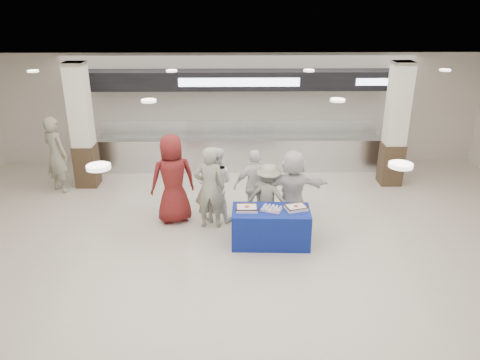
{
  "coord_description": "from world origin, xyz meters",
  "views": [
    {
      "loc": [
        -0.17,
        -7.34,
        4.78
      ],
      "look_at": [
        -0.03,
        1.6,
        1.16
      ],
      "focal_mm": 35.0,
      "sensor_mm": 36.0,
      "label": 1
    }
  ],
  "objects_px": {
    "display_table": "(271,227)",
    "chef_short": "(255,186)",
    "civilian_maroon": "(173,179)",
    "civilian_white": "(292,189)",
    "soldier_a": "(210,188)",
    "soldier_b": "(269,196)",
    "sheet_cake_right": "(296,207)",
    "soldier_bg": "(56,155)",
    "sheet_cake_left": "(247,208)",
    "chef_tall": "(215,184)",
    "cupcake_tray": "(271,209)"
  },
  "relations": [
    {
      "from": "sheet_cake_right",
      "to": "soldier_b",
      "type": "xyz_separation_m",
      "value": [
        -0.49,
        0.68,
        -0.07
      ]
    },
    {
      "from": "soldier_b",
      "to": "civilian_white",
      "type": "distance_m",
      "value": 0.52
    },
    {
      "from": "sheet_cake_right",
      "to": "soldier_bg",
      "type": "distance_m",
      "value": 6.33
    },
    {
      "from": "sheet_cake_right",
      "to": "soldier_bg",
      "type": "relative_size",
      "value": 0.24
    },
    {
      "from": "chef_tall",
      "to": "soldier_b",
      "type": "xyz_separation_m",
      "value": [
        1.15,
        -0.41,
        -0.12
      ]
    },
    {
      "from": "soldier_a",
      "to": "soldier_b",
      "type": "xyz_separation_m",
      "value": [
        1.26,
        -0.07,
        -0.18
      ]
    },
    {
      "from": "cupcake_tray",
      "to": "soldier_b",
      "type": "xyz_separation_m",
      "value": [
        -0.0,
        0.72,
        -0.06
      ]
    },
    {
      "from": "sheet_cake_right",
      "to": "chef_short",
      "type": "relative_size",
      "value": 0.29
    },
    {
      "from": "sheet_cake_left",
      "to": "soldier_bg",
      "type": "height_order",
      "value": "soldier_bg"
    },
    {
      "from": "civilian_maroon",
      "to": "soldier_a",
      "type": "distance_m",
      "value": 0.86
    },
    {
      "from": "display_table",
      "to": "sheet_cake_right",
      "type": "height_order",
      "value": "sheet_cake_right"
    },
    {
      "from": "display_table",
      "to": "civilian_maroon",
      "type": "distance_m",
      "value": 2.4
    },
    {
      "from": "chef_short",
      "to": "sheet_cake_left",
      "type": "bearing_deg",
      "value": 70.06
    },
    {
      "from": "chef_tall",
      "to": "chef_short",
      "type": "xyz_separation_m",
      "value": [
        0.89,
        -0.02,
        -0.03
      ]
    },
    {
      "from": "cupcake_tray",
      "to": "sheet_cake_left",
      "type": "bearing_deg",
      "value": 176.85
    },
    {
      "from": "sheet_cake_left",
      "to": "sheet_cake_right",
      "type": "distance_m",
      "value": 0.98
    },
    {
      "from": "sheet_cake_right",
      "to": "soldier_a",
      "type": "bearing_deg",
      "value": 156.85
    },
    {
      "from": "display_table",
      "to": "soldier_a",
      "type": "relative_size",
      "value": 0.86
    },
    {
      "from": "civilian_maroon",
      "to": "soldier_a",
      "type": "bearing_deg",
      "value": 142.11
    },
    {
      "from": "display_table",
      "to": "sheet_cake_left",
      "type": "distance_m",
      "value": 0.64
    },
    {
      "from": "soldier_b",
      "to": "chef_short",
      "type": "bearing_deg",
      "value": -31.08
    },
    {
      "from": "display_table",
      "to": "chef_short",
      "type": "xyz_separation_m",
      "value": [
        -0.26,
        1.1,
        0.44
      ]
    },
    {
      "from": "civilian_maroon",
      "to": "soldier_b",
      "type": "bearing_deg",
      "value": 151.98
    },
    {
      "from": "cupcake_tray",
      "to": "soldier_b",
      "type": "height_order",
      "value": "soldier_b"
    },
    {
      "from": "chef_tall",
      "to": "display_table",
      "type": "bearing_deg",
      "value": 146.23
    },
    {
      "from": "soldier_a",
      "to": "soldier_b",
      "type": "bearing_deg",
      "value": 179.15
    },
    {
      "from": "sheet_cake_left",
      "to": "chef_tall",
      "type": "distance_m",
      "value": 1.29
    },
    {
      "from": "soldier_b",
      "to": "civilian_white",
      "type": "height_order",
      "value": "civilian_white"
    },
    {
      "from": "sheet_cake_left",
      "to": "soldier_a",
      "type": "distance_m",
      "value": 1.09
    },
    {
      "from": "chef_short",
      "to": "soldier_bg",
      "type": "height_order",
      "value": "soldier_bg"
    },
    {
      "from": "display_table",
      "to": "sheet_cake_left",
      "type": "xyz_separation_m",
      "value": [
        -0.48,
        0.01,
        0.42
      ]
    },
    {
      "from": "civilian_maroon",
      "to": "civilian_white",
      "type": "distance_m",
      "value": 2.58
    },
    {
      "from": "civilian_white",
      "to": "sheet_cake_left",
      "type": "bearing_deg",
      "value": 32.0
    },
    {
      "from": "sheet_cake_right",
      "to": "cupcake_tray",
      "type": "relative_size",
      "value": 1.0
    },
    {
      "from": "display_table",
      "to": "civilian_maroon",
      "type": "bearing_deg",
      "value": 154.91
    },
    {
      "from": "civilian_maroon",
      "to": "chef_tall",
      "type": "xyz_separation_m",
      "value": [
        0.91,
        0.06,
        -0.15
      ]
    },
    {
      "from": "sheet_cake_left",
      "to": "civilian_maroon",
      "type": "distance_m",
      "value": 1.91
    },
    {
      "from": "civilian_white",
      "to": "soldier_bg",
      "type": "relative_size",
      "value": 0.89
    },
    {
      "from": "sheet_cake_right",
      "to": "civilian_maroon",
      "type": "xyz_separation_m",
      "value": [
        -2.56,
        1.04,
        0.2
      ]
    },
    {
      "from": "display_table",
      "to": "chef_short",
      "type": "relative_size",
      "value": 0.95
    },
    {
      "from": "display_table",
      "to": "civilian_white",
      "type": "relative_size",
      "value": 0.89
    },
    {
      "from": "sheet_cake_left",
      "to": "sheet_cake_right",
      "type": "bearing_deg",
      "value": 0.9
    },
    {
      "from": "sheet_cake_right",
      "to": "civilian_white",
      "type": "relative_size",
      "value": 0.27
    },
    {
      "from": "display_table",
      "to": "soldier_a",
      "type": "distance_m",
      "value": 1.57
    },
    {
      "from": "civilian_maroon",
      "to": "civilian_white",
      "type": "height_order",
      "value": "civilian_maroon"
    },
    {
      "from": "display_table",
      "to": "sheet_cake_left",
      "type": "bearing_deg",
      "value": -179.41
    },
    {
      "from": "sheet_cake_left",
      "to": "chef_short",
      "type": "relative_size",
      "value": 0.26
    },
    {
      "from": "cupcake_tray",
      "to": "civilian_white",
      "type": "distance_m",
      "value": 0.92
    },
    {
      "from": "chef_tall",
      "to": "soldier_bg",
      "type": "height_order",
      "value": "soldier_bg"
    },
    {
      "from": "display_table",
      "to": "cupcake_tray",
      "type": "xyz_separation_m",
      "value": [
        0.0,
        -0.01,
        0.41
      ]
    }
  ]
}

